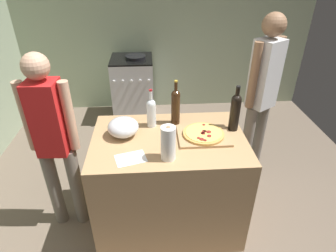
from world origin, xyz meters
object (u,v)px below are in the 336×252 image
at_px(pizza, 204,133).
at_px(person_in_red, 262,91).
at_px(wine_bottle_dark, 176,105).
at_px(person_in_stripes, 53,138).
at_px(wine_bottle_green, 151,111).
at_px(paper_towel_roll, 168,143).
at_px(stove, 133,88).
at_px(wine_bottle_amber, 235,111).
at_px(mixing_bowl, 123,127).

distance_m(pizza, person_in_red, 0.88).
relative_size(pizza, wine_bottle_dark, 0.84).
height_order(pizza, person_in_stripes, person_in_stripes).
relative_size(wine_bottle_green, wine_bottle_dark, 0.85).
height_order(paper_towel_roll, stove, paper_towel_roll).
relative_size(person_in_stripes, person_in_red, 0.92).
bearing_deg(stove, wine_bottle_green, -82.24).
height_order(paper_towel_roll, wine_bottle_green, wine_bottle_green).
height_order(pizza, wine_bottle_green, wine_bottle_green).
bearing_deg(paper_towel_roll, person_in_red, 41.26).
bearing_deg(stove, pizza, -72.16).
xyz_separation_m(wine_bottle_dark, wine_bottle_amber, (0.46, -0.13, 0.00)).
bearing_deg(wine_bottle_amber, person_in_red, 50.42).
distance_m(wine_bottle_green, person_in_stripes, 0.79).
xyz_separation_m(paper_towel_roll, wine_bottle_amber, (0.55, 0.35, 0.04)).
distance_m(pizza, paper_towel_roll, 0.40).
xyz_separation_m(stove, person_in_red, (1.31, -1.43, 0.55)).
bearing_deg(pizza, wine_bottle_green, 153.66).
bearing_deg(wine_bottle_green, wine_bottle_amber, -8.68).
distance_m(mixing_bowl, paper_towel_roll, 0.46).
height_order(pizza, stove, stove).
xyz_separation_m(pizza, wine_bottle_amber, (0.26, 0.10, 0.14)).
relative_size(mixing_bowl, paper_towel_roll, 0.94).
bearing_deg(wine_bottle_amber, mixing_bowl, -177.75).
distance_m(wine_bottle_amber, stove, 2.21).
distance_m(wine_bottle_dark, wine_bottle_amber, 0.48).
distance_m(paper_towel_roll, wine_bottle_green, 0.47).
bearing_deg(mixing_bowl, person_in_stripes, -178.28).
bearing_deg(mixing_bowl, wine_bottle_dark, 21.62).
distance_m(mixing_bowl, wine_bottle_amber, 0.89).
distance_m(paper_towel_roll, person_in_stripes, 0.93).
xyz_separation_m(wine_bottle_green, person_in_stripes, (-0.77, -0.15, -0.12)).
relative_size(wine_bottle_green, person_in_red, 0.19).
bearing_deg(stove, person_in_red, -47.58).
bearing_deg(wine_bottle_dark, mixing_bowl, -158.38).
bearing_deg(mixing_bowl, person_in_red, 22.01).
relative_size(pizza, paper_towel_roll, 1.26).
relative_size(mixing_bowl, wine_bottle_green, 0.74).
relative_size(wine_bottle_green, person_in_stripes, 0.21).
height_order(wine_bottle_amber, person_in_red, person_in_red).
distance_m(wine_bottle_amber, person_in_red, 0.63).
height_order(mixing_bowl, wine_bottle_dark, wine_bottle_dark).
distance_m(wine_bottle_green, wine_bottle_dark, 0.21).
xyz_separation_m(wine_bottle_green, person_in_red, (1.06, 0.38, -0.02)).
relative_size(wine_bottle_amber, person_in_stripes, 0.24).
distance_m(mixing_bowl, stove, 2.02).
xyz_separation_m(paper_towel_roll, person_in_red, (0.96, 0.84, -0.02)).
distance_m(pizza, stove, 2.17).
height_order(paper_towel_roll, wine_bottle_dark, wine_bottle_dark).
relative_size(paper_towel_roll, person_in_stripes, 0.16).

